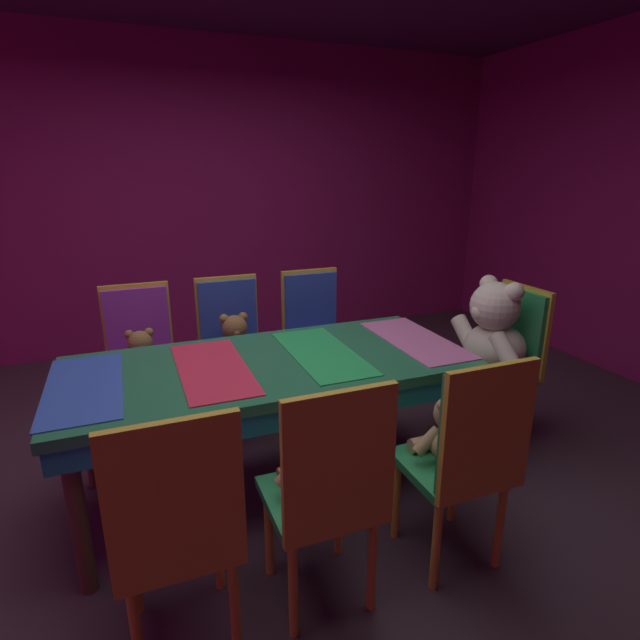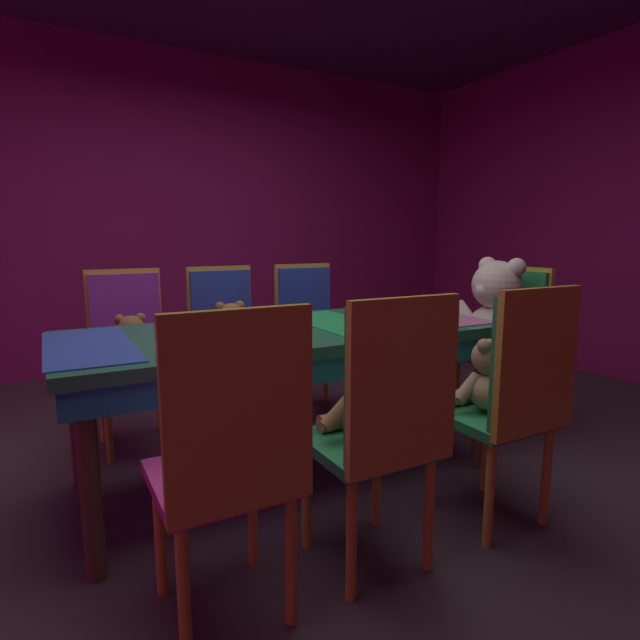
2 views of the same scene
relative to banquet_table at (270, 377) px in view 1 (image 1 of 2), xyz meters
The scene contains 15 objects.
ground_plane 0.65m from the banquet_table, ahead, with size 7.90×7.90×0.00m, color #3F2D38.
wall_left 2.71m from the banquet_table, behind, with size 0.12×6.40×2.80m, color #8C1959.
banquet_table is the anchor object (origin of this frame).
chair_left_0 1.04m from the banquet_table, 145.54° to the right, with size 0.42×0.41×0.98m.
teddy_left_0 0.93m from the banquet_table, 140.49° to the right, with size 0.24×0.31×0.29m.
chair_left_1 0.87m from the banquet_table, behind, with size 0.42×0.41×0.98m.
teddy_left_1 0.73m from the banquet_table, behind, with size 0.27×0.35×0.33m.
chair_left_2 1.05m from the banquet_table, 147.06° to the left, with size 0.42×0.41×0.98m.
chair_right_0 1.02m from the banquet_table, 33.11° to the right, with size 0.42×0.41×0.98m.
chair_right_1 0.85m from the banquet_table, ahead, with size 0.42×0.41×0.98m.
teddy_right_1 0.71m from the banquet_table, ahead, with size 0.25×0.32×0.30m.
chair_right_2 1.04m from the banquet_table, 34.31° to the left, with size 0.42×0.41×0.98m.
teddy_right_2 0.92m from the banquet_table, 39.42° to the left, with size 0.25×0.33×0.31m.
throne_chair 1.54m from the banquet_table, 90.00° to the left, with size 0.41×0.42×0.98m.
king_teddy_bear 1.38m from the banquet_table, 90.00° to the left, with size 0.62×0.48×0.59m.
Camera 1 is at (2.25, -0.62, 1.67)m, focal length 27.89 mm.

